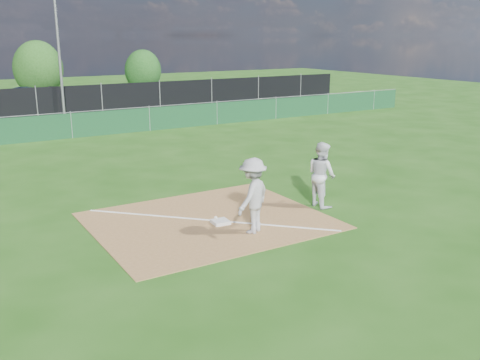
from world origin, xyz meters
The scene contains 14 objects.
ground centered at (0.00, 10.00, 0.00)m, with size 90.00×90.00×0.00m, color #1B490F.
infield_dirt centered at (0.00, 1.00, 0.01)m, with size 6.00×5.00×0.02m, color olive.
foul_line centered at (0.00, 1.00, 0.03)m, with size 0.08×7.00×0.01m, color white.
green_fence centered at (0.00, 15.00, 0.60)m, with size 44.00×0.05×1.20m, color #103B1E.
black_fence centered at (0.00, 23.00, 0.90)m, with size 46.00×0.04×1.80m, color black.
parking_lot centered at (0.00, 28.00, 0.01)m, with size 46.00×9.00×0.01m, color black.
light_pole centered at (1.50, 22.70, 4.00)m, with size 0.16×0.16×8.00m, color slate.
first_base centered at (0.14, 0.61, 0.06)m, with size 0.42×0.42×0.09m, color silver.
play_at_first centered at (0.54, -0.33, 0.97)m, with size 1.95×1.22×1.90m.
runner centered at (3.42, 0.49, 0.95)m, with size 0.92×0.72×1.89m, color silver.
car_mid centered at (0.65, 27.86, 0.71)m, with size 1.48×4.25×1.40m, color black.
car_right centered at (3.98, 27.02, 0.71)m, with size 1.96×4.81×1.40m, color black.
tree_mid centered at (2.30, 33.45, 2.30)m, with size 3.76×3.76×4.46m.
tree_right centered at (10.80, 33.10, 1.88)m, with size 3.09×3.09×3.66m.
Camera 1 is at (-6.33, -10.99, 4.81)m, focal length 40.00 mm.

